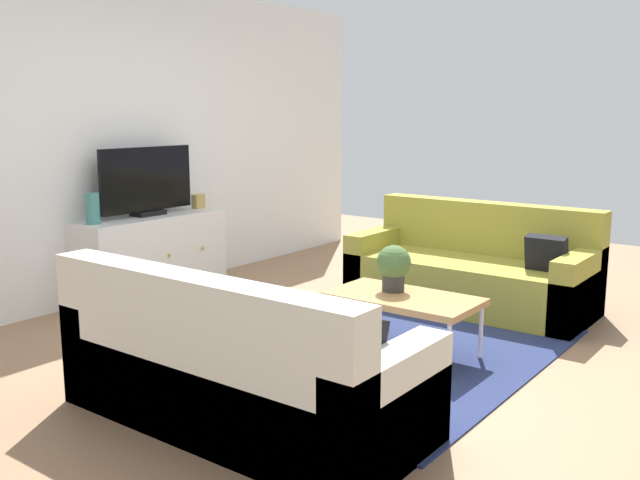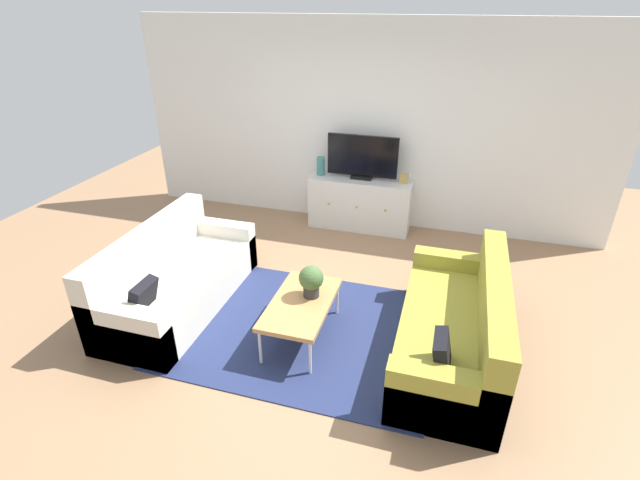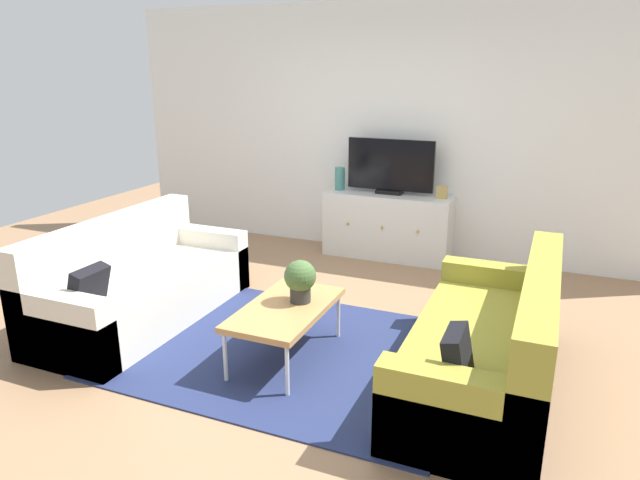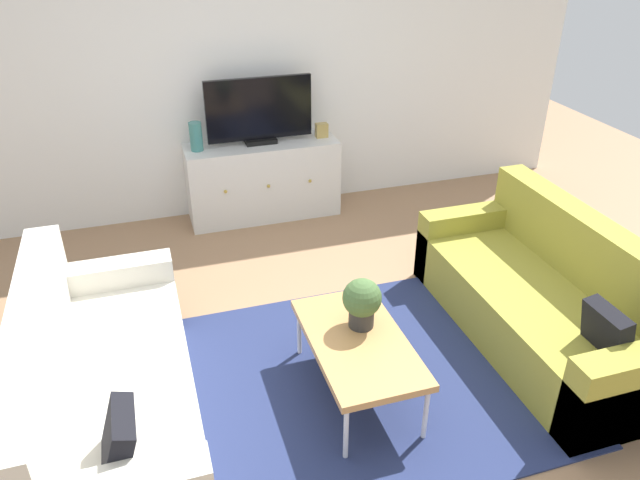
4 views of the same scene
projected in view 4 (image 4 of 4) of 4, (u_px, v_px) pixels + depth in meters
name	position (u px, v px, depth m)	size (l,w,h in m)	color
ground_plane	(340.00, 366.00, 3.89)	(10.00, 10.00, 0.00)	#997251
wall_back	(248.00, 64.00, 5.36)	(6.40, 0.12, 2.70)	white
area_rug	(348.00, 381.00, 3.76)	(2.50, 1.90, 0.01)	navy
couch_left_side	(96.00, 393.00, 3.29)	(0.85, 1.94, 0.84)	beige
couch_right_side	(550.00, 301.00, 4.05)	(0.85, 1.94, 0.84)	olive
coffee_table	(358.00, 343.00, 3.50)	(0.54, 0.98, 0.41)	#B7844C
potted_plant	(362.00, 301.00, 3.52)	(0.23, 0.23, 0.31)	#2D2D2D
tv_console	(263.00, 180.00, 5.62)	(1.38, 0.47, 0.71)	silver
flat_screen_tv	(259.00, 111.00, 5.32)	(0.94, 0.16, 0.59)	black
glass_vase	(196.00, 137.00, 5.24)	(0.11, 0.11, 0.25)	teal
mantel_clock	(322.00, 130.00, 5.56)	(0.11, 0.07, 0.13)	tan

